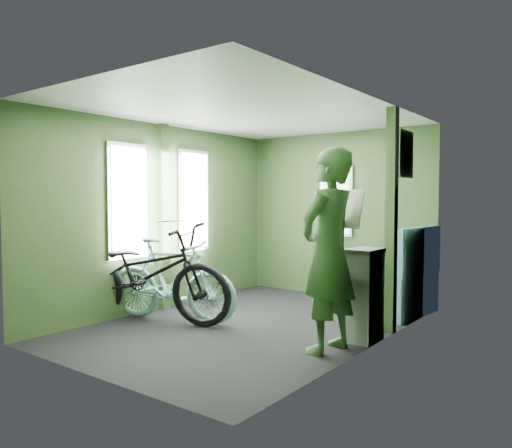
{
  "coord_description": "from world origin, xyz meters",
  "views": [
    {
      "loc": [
        3.28,
        -4.29,
        1.39
      ],
      "look_at": [
        0.0,
        0.1,
        1.1
      ],
      "focal_mm": 35.0,
      "sensor_mm": 36.0,
      "label": 1
    }
  ],
  "objects_px": {
    "bicycle_mint": "(172,321)",
    "passenger": "(328,250)",
    "bench_seat": "(401,289)",
    "waste_box": "(364,295)",
    "bicycle_black": "(147,322)"
  },
  "relations": [
    {
      "from": "bicycle_black",
      "to": "waste_box",
      "type": "xyz_separation_m",
      "value": [
        2.27,
        0.76,
        0.45
      ]
    },
    {
      "from": "bicycle_mint",
      "to": "waste_box",
      "type": "distance_m",
      "value": 2.18
    },
    {
      "from": "bicycle_black",
      "to": "bench_seat",
      "type": "height_order",
      "value": "bench_seat"
    },
    {
      "from": "passenger",
      "to": "bench_seat",
      "type": "xyz_separation_m",
      "value": [
        0.01,
        1.79,
        -0.61
      ]
    },
    {
      "from": "bicycle_black",
      "to": "bench_seat",
      "type": "relative_size",
      "value": 1.98
    },
    {
      "from": "bicycle_black",
      "to": "waste_box",
      "type": "distance_m",
      "value": 2.43
    },
    {
      "from": "bicycle_black",
      "to": "passenger",
      "type": "bearing_deg",
      "value": -98.36
    },
    {
      "from": "bench_seat",
      "to": "bicycle_mint",
      "type": "bearing_deg",
      "value": -130.08
    },
    {
      "from": "bicycle_black",
      "to": "bench_seat",
      "type": "bearing_deg",
      "value": -61.61
    },
    {
      "from": "bicycle_mint",
      "to": "waste_box",
      "type": "bearing_deg",
      "value": -90.9
    },
    {
      "from": "bicycle_mint",
      "to": "waste_box",
      "type": "relative_size",
      "value": 1.75
    },
    {
      "from": "bicycle_black",
      "to": "bicycle_mint",
      "type": "relative_size",
      "value": 1.32
    },
    {
      "from": "bicycle_mint",
      "to": "passenger",
      "type": "xyz_separation_m",
      "value": [
        1.93,
        0.08,
        0.92
      ]
    },
    {
      "from": "bicycle_mint",
      "to": "bench_seat",
      "type": "distance_m",
      "value": 2.71
    },
    {
      "from": "passenger",
      "to": "waste_box",
      "type": "bearing_deg",
      "value": 172.6
    }
  ]
}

